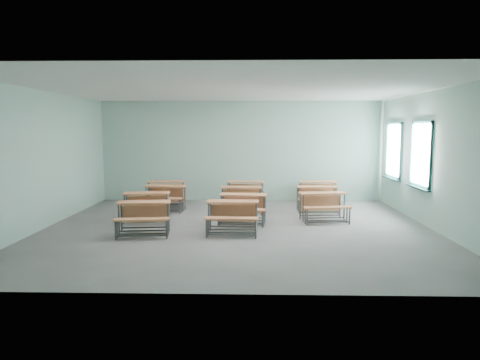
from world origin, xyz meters
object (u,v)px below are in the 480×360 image
object	(u,v)px
desk_unit_r1c1	(243,204)
desk_unit_r2c0	(165,194)
desk_unit_r1c2	(323,202)
desk_unit_r3c0	(166,189)
desk_unit_r2c2	(317,195)
desk_unit_r3c2	(318,189)
desk_unit_r3c1	(245,189)
desk_unit_r0c1	(233,212)
desk_unit_r1c0	(146,202)
desk_unit_r2c1	(241,195)
desk_unit_r0c0	(144,213)

from	to	relation	value
desk_unit_r1c1	desk_unit_r2c0	world-z (taller)	same
desk_unit_r1c2	desk_unit_r3c0	xyz separation A→B (m)	(-4.43, 2.28, 0.00)
desk_unit_r1c2	desk_unit_r2c2	xyz separation A→B (m)	(0.04, 1.19, 0.00)
desk_unit_r2c0	desk_unit_r3c2	size ratio (longest dim) A/B	1.02
desk_unit_r2c2	desk_unit_r3c2	xyz separation A→B (m)	(0.20, 1.23, 0.00)
desk_unit_r3c0	desk_unit_r3c1	xyz separation A→B (m)	(2.43, 0.04, 0.00)
desk_unit_r0c1	desk_unit_r1c1	world-z (taller)	same
desk_unit_r1c2	desk_unit_r3c1	distance (m)	3.06
desk_unit_r1c0	desk_unit_r2c1	world-z (taller)	same
desk_unit_r0c1	desk_unit_r1c1	size ratio (longest dim) A/B	0.95
desk_unit_r3c0	desk_unit_r0c1	bearing A→B (deg)	-65.77
desk_unit_r0c1	desk_unit_r3c1	distance (m)	3.66
desk_unit_r0c1	desk_unit_r1c0	world-z (taller)	same
desk_unit_r1c2	desk_unit_r3c1	bearing A→B (deg)	123.34
desk_unit_r1c2	desk_unit_r3c0	world-z (taller)	same
desk_unit_r2c2	desk_unit_r1c0	bearing A→B (deg)	-164.79
desk_unit_r2c1	desk_unit_r3c0	world-z (taller)	same
desk_unit_r1c0	desk_unit_r1c2	distance (m)	4.45
desk_unit_r2c2	desk_unit_r3c2	bearing A→B (deg)	79.43
desk_unit_r2c0	desk_unit_r3c0	distance (m)	1.03
desk_unit_r2c1	desk_unit_r2c2	distance (m)	2.13
desk_unit_r1c1	desk_unit_r2c1	distance (m)	1.41
desk_unit_r3c0	desk_unit_r3c1	distance (m)	2.43
desk_unit_r1c2	desk_unit_r3c0	size ratio (longest dim) A/B	1.00
desk_unit_r0c1	desk_unit_r2c1	world-z (taller)	same
desk_unit_r1c0	desk_unit_r3c0	bearing A→B (deg)	82.70
desk_unit_r1c1	desk_unit_r2c2	distance (m)	2.55
desk_unit_r2c1	desk_unit_r3c1	bearing A→B (deg)	82.94
desk_unit_r1c0	desk_unit_r2c2	xyz separation A→B (m)	(4.48, 1.31, 0.00)
desk_unit_r1c2	desk_unit_r2c2	world-z (taller)	same
desk_unit_r1c0	desk_unit_r2c1	xyz separation A→B (m)	(2.36, 1.21, 0.00)
desk_unit_r2c0	desk_unit_r1c1	bearing A→B (deg)	-31.89
desk_unit_r1c2	desk_unit_r3c0	bearing A→B (deg)	145.33
desk_unit_r1c0	desk_unit_r2c0	distance (m)	1.41
desk_unit_r1c0	desk_unit_r2c0	world-z (taller)	same
desk_unit_r0c0	desk_unit_r1c1	world-z (taller)	same
desk_unit_r0c1	desk_unit_r3c0	xyz separation A→B (m)	(-2.21, 3.62, 0.00)
desk_unit_r0c1	desk_unit_r2c2	xyz separation A→B (m)	(2.26, 2.53, 0.00)
desk_unit_r0c0	desk_unit_r3c1	xyz separation A→B (m)	(2.17, 3.80, 0.00)
desk_unit_r3c2	desk_unit_r1c1	bearing A→B (deg)	-130.83
desk_unit_r3c1	desk_unit_r0c0	bearing A→B (deg)	-112.28
desk_unit_r1c2	desk_unit_r2c0	xyz separation A→B (m)	(-4.26, 1.27, 0.00)
desk_unit_r2c2	desk_unit_r3c1	size ratio (longest dim) A/B	0.94
desk_unit_r1c2	desk_unit_r3c2	xyz separation A→B (m)	(0.24, 2.42, 0.00)
desk_unit_r2c0	desk_unit_r2c2	world-z (taller)	same
desk_unit_r0c1	desk_unit_r2c0	distance (m)	3.31
desk_unit_r2c0	desk_unit_r3c0	size ratio (longest dim) A/B	0.97
desk_unit_r1c1	desk_unit_r3c2	world-z (taller)	same
desk_unit_r2c2	desk_unit_r3c1	world-z (taller)	same
desk_unit_r3c2	desk_unit_r1c0	bearing A→B (deg)	-152.89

